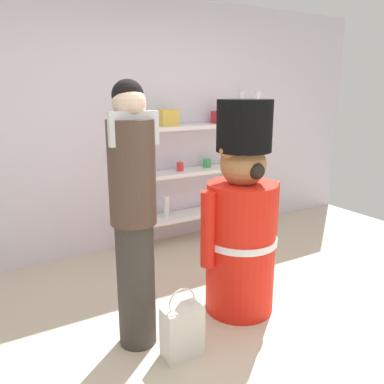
{
  "coord_description": "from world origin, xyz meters",
  "views": [
    {
      "loc": [
        -1.48,
        -1.73,
        1.67
      ],
      "look_at": [
        -0.16,
        0.5,
        1.0
      ],
      "focal_mm": 37.05,
      "sensor_mm": 36.0,
      "label": 1
    }
  ],
  "objects": [
    {
      "name": "merchandise_shelf",
      "position": [
        0.75,
        1.98,
        0.85
      ],
      "size": [
        1.51,
        0.35,
        1.65
      ],
      "color": "white",
      "rests_on": "ground_plane"
    },
    {
      "name": "person_shopper",
      "position": [
        -0.59,
        0.5,
        0.92
      ],
      "size": [
        0.31,
        0.29,
        1.73
      ],
      "color": "#38332D",
      "rests_on": "ground_plane"
    },
    {
      "name": "teddy_bear_guard",
      "position": [
        0.27,
        0.5,
        0.71
      ],
      "size": [
        0.7,
        0.54,
        1.61
      ],
      "color": "red",
      "rests_on": "ground_plane"
    },
    {
      "name": "back_wall",
      "position": [
        0.0,
        2.2,
        1.3
      ],
      "size": [
        6.4,
        0.12,
        2.6
      ],
      "primitive_type": "cube",
      "color": "silver",
      "rests_on": "ground_plane"
    },
    {
      "name": "shopping_bag",
      "position": [
        -0.4,
        0.22,
        0.18
      ],
      "size": [
        0.25,
        0.15,
        0.47
      ],
      "color": "silver",
      "rests_on": "ground_plane"
    },
    {
      "name": "ground_plane",
      "position": [
        0.0,
        0.0,
        0.0
      ],
      "size": [
        6.4,
        6.4,
        0.0
      ],
      "primitive_type": "plane",
      "color": "beige"
    }
  ]
}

